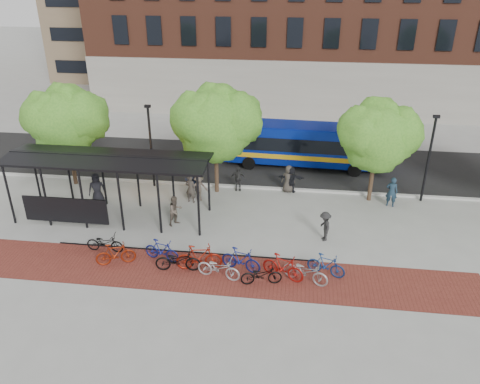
# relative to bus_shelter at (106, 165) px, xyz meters

# --- Properties ---
(ground) EXTENTS (160.00, 160.00, 0.00)m
(ground) POSITION_rel_bus_shelter_xyz_m (8.13, 0.48, -3.00)
(ground) COLOR #9E9E99
(ground) RESTS_ON ground
(asphalt_street) EXTENTS (160.00, 8.00, 0.01)m
(asphalt_street) POSITION_rel_bus_shelter_xyz_m (8.13, 8.48, -2.99)
(asphalt_street) COLOR black
(asphalt_street) RESTS_ON ground
(curb) EXTENTS (160.00, 0.25, 0.12)m
(curb) POSITION_rel_bus_shelter_xyz_m (8.13, 4.48, -2.94)
(curb) COLOR #B7B7B2
(curb) RESTS_ON ground
(brick_strip) EXTENTS (24.00, 3.00, 0.01)m
(brick_strip) POSITION_rel_bus_shelter_xyz_m (6.13, -4.52, -3.00)
(brick_strip) COLOR maroon
(brick_strip) RESTS_ON ground
(bike_rack_rail) EXTENTS (12.00, 0.05, 0.95)m
(bike_rack_rail) POSITION_rel_bus_shelter_xyz_m (4.83, -3.62, -3.00)
(bike_rack_rail) COLOR black
(bike_rack_rail) RESTS_ON ground
(bus_shelter) EXTENTS (10.60, 3.07, 3.60)m
(bus_shelter) POSITION_rel_bus_shelter_xyz_m (0.00, 0.00, 0.00)
(bus_shelter) COLOR black
(bus_shelter) RESTS_ON ground
(tree_a) EXTENTS (4.90, 4.00, 6.18)m
(tree_a) POSITION_rel_bus_shelter_xyz_m (-3.77, 3.83, 1.24)
(tree_a) COLOR #382619
(tree_a) RESTS_ON ground
(tree_b) EXTENTS (5.15, 4.20, 6.47)m
(tree_b) POSITION_rel_bus_shelter_xyz_m (5.23, 3.83, 1.46)
(tree_b) COLOR #382619
(tree_b) RESTS_ON ground
(tree_c) EXTENTS (4.66, 3.80, 5.92)m
(tree_c) POSITION_rel_bus_shelter_xyz_m (14.22, 3.83, 1.06)
(tree_c) COLOR #382619
(tree_c) RESTS_ON ground
(lamp_post_left) EXTENTS (0.35, 0.20, 5.12)m
(lamp_post_left) POSITION_rel_bus_shelter_xyz_m (1.13, 4.08, -0.25)
(lamp_post_left) COLOR black
(lamp_post_left) RESTS_ON ground
(lamp_post_right) EXTENTS (0.35, 0.20, 5.12)m
(lamp_post_right) POSITION_rel_bus_shelter_xyz_m (17.13, 4.08, -0.25)
(lamp_post_right) COLOR black
(lamp_post_right) RESTS_ON ground
(bus) EXTENTS (10.88, 2.94, 2.91)m
(bus) POSITION_rel_bus_shelter_xyz_m (10.18, 8.42, -1.33)
(bus) COLOR navy
(bus) RESTS_ON ground
(bike_0) EXTENTS (1.83, 0.67, 0.95)m
(bike_0) POSITION_rel_bus_shelter_xyz_m (0.96, -3.39, -2.52)
(bike_0) COLOR black
(bike_0) RESTS_ON ground
(bike_1) EXTENTS (1.87, 1.08, 1.08)m
(bike_1) POSITION_rel_bus_shelter_xyz_m (1.87, -4.35, -2.46)
(bike_1) COLOR maroon
(bike_1) RESTS_ON ground
(bike_3) EXTENTS (1.85, 0.95, 1.07)m
(bike_3) POSITION_rel_bus_shelter_xyz_m (3.87, -3.78, -2.46)
(bike_3) COLOR navy
(bike_3) RESTS_ON ground
(bike_4) EXTENTS (2.10, 0.92, 1.07)m
(bike_4) POSITION_rel_bus_shelter_xyz_m (4.80, -4.47, -2.46)
(bike_4) COLOR black
(bike_4) RESTS_ON ground
(bike_5) EXTENTS (2.15, 0.93, 1.25)m
(bike_5) POSITION_rel_bus_shelter_xyz_m (5.72, -4.26, -2.37)
(bike_5) COLOR maroon
(bike_5) RESTS_ON ground
(bike_6) EXTENTS (2.07, 1.08, 1.04)m
(bike_6) POSITION_rel_bus_shelter_xyz_m (6.70, -4.78, -2.48)
(bike_6) COLOR #A8A8AA
(bike_6) RESTS_ON ground
(bike_7) EXTENTS (1.96, 1.05, 1.13)m
(bike_7) POSITION_rel_bus_shelter_xyz_m (7.59, -4.11, -2.43)
(bike_7) COLOR navy
(bike_7) RESTS_ON ground
(bike_8) EXTENTS (1.87, 0.95, 0.94)m
(bike_8) POSITION_rel_bus_shelter_xyz_m (8.58, -4.99, -2.53)
(bike_8) COLOR black
(bike_8) RESTS_ON ground
(bike_9) EXTENTS (2.01, 1.26, 1.17)m
(bike_9) POSITION_rel_bus_shelter_xyz_m (9.47, -4.46, -2.41)
(bike_9) COLOR #9A130E
(bike_9) RESTS_ON ground
(bike_10) EXTENTS (2.18, 1.40, 1.08)m
(bike_10) POSITION_rel_bus_shelter_xyz_m (10.45, -4.59, -2.46)
(bike_10) COLOR #949396
(bike_10) RESTS_ON ground
(bike_11) EXTENTS (1.79, 1.04, 1.04)m
(bike_11) POSITION_rel_bus_shelter_xyz_m (11.34, -3.98, -2.48)
(bike_11) COLOR navy
(bike_11) RESTS_ON ground
(pedestrian_0) EXTENTS (1.06, 0.85, 1.90)m
(pedestrian_0) POSITION_rel_bus_shelter_xyz_m (-1.32, 1.30, -2.05)
(pedestrian_0) COLOR black
(pedestrian_0) RESTS_ON ground
(pedestrian_1) EXTENTS (0.68, 0.51, 1.69)m
(pedestrian_1) POSITION_rel_bus_shelter_xyz_m (3.90, 2.19, -2.15)
(pedestrian_1) COLOR #3D3730
(pedestrian_1) RESTS_ON ground
(pedestrian_2) EXTENTS (0.95, 0.76, 1.91)m
(pedestrian_2) POSITION_rel_bus_shelter_xyz_m (3.81, 3.08, -2.04)
(pedestrian_2) COLOR #1F2948
(pedestrian_2) RESTS_ON ground
(pedestrian_3) EXTENTS (1.19, 1.02, 1.60)m
(pedestrian_3) POSITION_rel_bus_shelter_xyz_m (4.32, 2.45, -2.20)
(pedestrian_3) COLOR brown
(pedestrian_3) RESTS_ON ground
(pedestrian_4) EXTENTS (0.94, 0.48, 1.55)m
(pedestrian_4) POSITION_rel_bus_shelter_xyz_m (6.36, 4.12, -2.22)
(pedestrian_4) COLOR #2B2B2B
(pedestrian_4) RESTS_ON ground
(pedestrian_5) EXTENTS (1.55, 0.52, 1.66)m
(pedestrian_5) POSITION_rel_bus_shelter_xyz_m (9.54, 4.28, -2.17)
(pedestrian_5) COLOR black
(pedestrian_5) RESTS_ON ground
(pedestrian_6) EXTENTS (0.83, 0.54, 1.69)m
(pedestrian_6) POSITION_rel_bus_shelter_xyz_m (9.39, 4.28, -2.15)
(pedestrian_6) COLOR #39342E
(pedestrian_6) RESTS_ON ground
(pedestrian_7) EXTENTS (0.73, 0.58, 1.78)m
(pedestrian_7) POSITION_rel_bus_shelter_xyz_m (15.22, 3.15, -2.11)
(pedestrian_7) COLOR #1C3142
(pedestrian_7) RESTS_ON ground
(pedestrian_8) EXTENTS (0.99, 1.01, 1.64)m
(pedestrian_8) POSITION_rel_bus_shelter_xyz_m (3.68, -0.45, -2.18)
(pedestrian_8) COLOR brown
(pedestrian_8) RESTS_ON ground
(pedestrian_9) EXTENTS (0.79, 1.11, 1.55)m
(pedestrian_9) POSITION_rel_bus_shelter_xyz_m (11.37, -1.02, -2.22)
(pedestrian_9) COLOR black
(pedestrian_9) RESTS_ON ground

